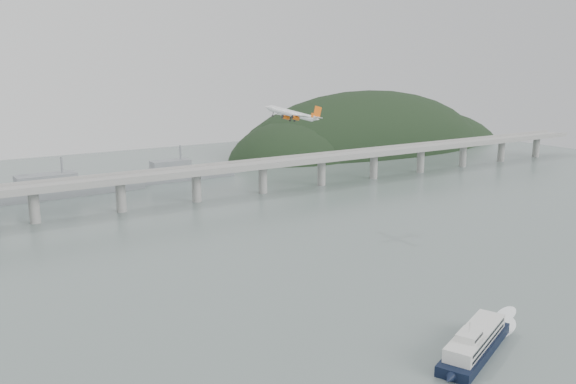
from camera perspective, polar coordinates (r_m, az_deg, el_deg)
ground at (r=230.99m, az=7.40°, el=-11.29°), size 900.00×900.00×0.00m
bridge at (r=393.64m, az=-11.42°, el=1.23°), size 800.00×22.00×23.90m
headland at (r=658.67m, az=8.29°, el=2.54°), size 365.00×155.00×156.00m
ferry at (r=208.99m, az=17.10°, el=-13.33°), size 66.86×34.38×13.39m
airliner at (r=305.01m, az=0.51°, el=7.29°), size 33.35×30.01×10.94m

